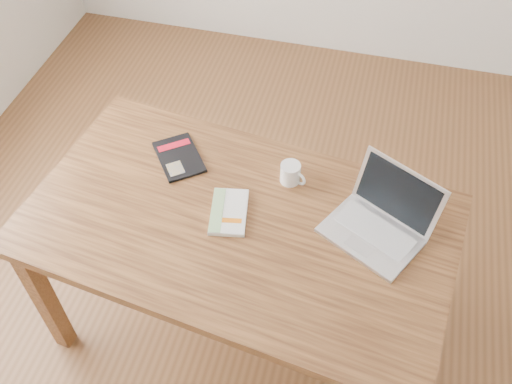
% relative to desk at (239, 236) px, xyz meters
% --- Properties ---
extents(room, '(4.04, 4.04, 2.70)m').
position_rel_desk_xyz_m(room, '(0.12, 0.18, 0.69)').
color(room, brown).
rests_on(room, ground).
extents(desk, '(1.60, 1.05, 0.75)m').
position_rel_desk_xyz_m(desk, '(0.00, 0.00, 0.00)').
color(desk, brown).
rests_on(desk, ground).
extents(white_guidebook, '(0.16, 0.23, 0.02)m').
position_rel_desk_xyz_m(white_guidebook, '(-0.04, 0.02, 0.10)').
color(white_guidebook, silver).
rests_on(white_guidebook, desk).
extents(black_guidebook, '(0.26, 0.27, 0.01)m').
position_rel_desk_xyz_m(black_guidebook, '(-0.30, 0.24, 0.10)').
color(black_guidebook, black).
rests_on(black_guidebook, desk).
extents(laptop, '(0.41, 0.39, 0.22)m').
position_rel_desk_xyz_m(laptop, '(0.48, 0.09, 0.14)').
color(laptop, silver).
rests_on(laptop, desk).
extents(coffee_mug, '(0.10, 0.08, 0.08)m').
position_rel_desk_xyz_m(coffee_mug, '(0.14, 0.23, 0.13)').
color(coffee_mug, white).
rests_on(coffee_mug, desk).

